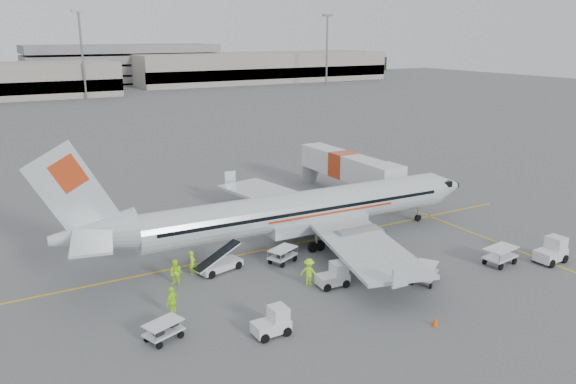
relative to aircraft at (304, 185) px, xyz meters
name	(u,v)px	position (x,y,z in m)	size (l,w,h in m)	color
ground	(300,243)	(-0.24, 0.11, -4.84)	(360.00, 360.00, 0.00)	#56595B
stripe_lead	(300,243)	(-0.24, 0.11, -4.84)	(44.00, 0.20, 0.01)	yellow
stripe_cross	(498,243)	(13.76, -7.89, -4.84)	(0.20, 20.00, 0.01)	yellow
terminal_east	(261,67)	(69.76, 145.11, 0.16)	(90.00, 26.00, 10.00)	gray
parking_garage	(122,63)	(24.76, 160.11, 2.16)	(62.00, 24.00, 14.00)	slate
treeline	(39,74)	(-0.24, 175.11, -1.84)	(300.00, 3.00, 6.00)	black
mast_center	(82,56)	(4.76, 118.11, 6.16)	(3.20, 1.20, 22.00)	slate
mast_east	(327,51)	(79.76, 118.11, 6.16)	(3.20, 1.20, 22.00)	slate
aircraft	(304,185)	(0.00, 0.00, 0.00)	(35.12, 27.53, 9.68)	silver
jet_bridge	(343,173)	(11.11, 10.32, -2.61)	(3.19, 16.99, 4.46)	silver
belt_loader	(219,255)	(-8.13, -1.89, -3.66)	(4.38, 1.64, 2.37)	silver
tug_fore	(551,250)	(13.85, -12.51, -3.90)	(2.45, 1.40, 1.89)	silver
tug_mid	(333,275)	(-2.51, -7.96, -4.02)	(2.11, 1.21, 1.63)	silver
tug_aft	(271,322)	(-9.07, -11.54, -4.03)	(2.09, 1.20, 1.62)	silver
cart_loaded_a	(283,255)	(-3.47, -2.79, -4.27)	(2.19, 1.29, 1.14)	silver
cart_loaded_b	(164,331)	(-14.50, -9.11, -4.29)	(2.12, 1.25, 1.10)	silver
cart_empty_a	(425,274)	(3.34, -10.52, -4.22)	(2.37, 1.40, 1.23)	silver
cart_empty_b	(500,256)	(10.29, -10.95, -4.18)	(2.54, 1.50, 1.32)	silver
cone_nose	(435,201)	(17.09, 2.80, -4.55)	(0.35, 0.35, 0.58)	#E74F0D
cone_port	(246,196)	(1.33, 13.63, -4.56)	(0.34, 0.34, 0.56)	#E74F0D
cone_stbd	(435,321)	(-0.28, -15.34, -4.53)	(0.38, 0.38, 0.62)	#E74F0D
crew_a	(192,262)	(-9.99, -1.39, -3.99)	(0.62, 0.41, 1.70)	#98E016
crew_b	(176,273)	(-11.62, -2.70, -3.92)	(0.89, 0.70, 1.84)	#98E016
crew_c	(309,272)	(-3.81, -7.06, -3.89)	(1.23, 0.71, 1.91)	#98E016
crew_d	(172,302)	(-13.19, -6.71, -3.88)	(1.12, 0.47, 1.91)	#98E016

